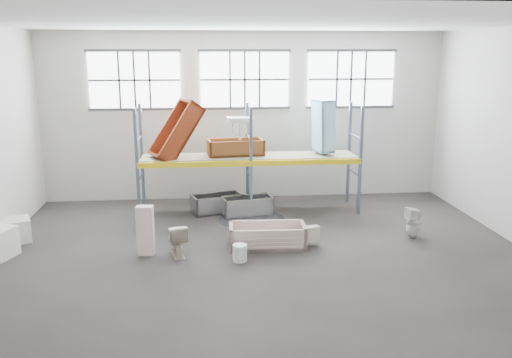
{
  "coord_description": "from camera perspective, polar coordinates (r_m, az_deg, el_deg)",
  "views": [
    {
      "loc": [
        -1.24,
        -11.22,
        4.45
      ],
      "look_at": [
        0.0,
        1.5,
        1.4
      ],
      "focal_mm": 37.99,
      "sensor_mm": 36.0,
      "label": 1
    }
  ],
  "objects": [
    {
      "name": "window_left",
      "position": [
        16.3,
        -12.67,
        10.12
      ],
      "size": [
        2.6,
        0.04,
        1.6
      ],
      "primitive_type": "cube",
      "color": "white",
      "rests_on": "wall_back"
    },
    {
      "name": "rack_upright_lb",
      "position": [
        15.7,
        -11.91,
        2.3
      ],
      "size": [
        0.08,
        0.08,
        3.0
      ],
      "primitive_type": "cube",
      "color": "slate",
      "rests_on": "floor"
    },
    {
      "name": "bathtub_beige",
      "position": [
        12.62,
        1.2,
        -5.98
      ],
      "size": [
        1.79,
        0.9,
        0.52
      ],
      "primitive_type": null,
      "rotation": [
        0.0,
        0.0,
        -0.04
      ],
      "color": "beige",
      "rests_on": "floor"
    },
    {
      "name": "rack_upright_ma",
      "position": [
        14.48,
        -0.54,
        1.67
      ],
      "size": [
        0.08,
        0.08,
        3.0
      ],
      "primitive_type": "cube",
      "color": "slate",
      "rests_on": "floor"
    },
    {
      "name": "rust_tub_flat",
      "position": [
        15.07,
        -2.17,
        3.37
      ],
      "size": [
        1.61,
        0.89,
        0.43
      ],
      "primitive_type": null,
      "rotation": [
        0.0,
        0.0,
        0.12
      ],
      "color": "brown",
      "rests_on": "shelf_deck"
    },
    {
      "name": "cistern_spare",
      "position": [
        12.73,
        5.8,
        -5.77
      ],
      "size": [
        0.42,
        0.3,
        0.36
      ],
      "primitive_type": "cube",
      "rotation": [
        0.0,
        0.0,
        0.33
      ],
      "color": "beige",
      "rests_on": "bathtub_beige"
    },
    {
      "name": "shelf_deck",
      "position": [
        15.05,
        -0.74,
        2.43
      ],
      "size": [
        5.9,
        1.1,
        0.03
      ],
      "primitive_type": "cube",
      "color": "gray",
      "rests_on": "floor"
    },
    {
      "name": "rack_upright_mb",
      "position": [
        15.65,
        -0.92,
        2.56
      ],
      "size": [
        0.08,
        0.08,
        3.0
      ],
      "primitive_type": "cube",
      "color": "slate",
      "rests_on": "floor"
    },
    {
      "name": "wall_back",
      "position": [
        16.43,
        -1.21,
        6.61
      ],
      "size": [
        12.0,
        0.1,
        5.0
      ],
      "primitive_type": "cube",
      "color": "#BCB7AF",
      "rests_on": "ground"
    },
    {
      "name": "rack_upright_rb",
      "position": [
        16.16,
        9.75,
        2.72
      ],
      "size": [
        0.08,
        0.08,
        3.0
      ],
      "primitive_type": "cube",
      "color": "slate",
      "rests_on": "floor"
    },
    {
      "name": "rack_beam_front",
      "position": [
        14.48,
        -0.54,
        1.67
      ],
      "size": [
        6.0,
        0.1,
        0.14
      ],
      "primitive_type": "cube",
      "color": "yellow",
      "rests_on": "floor"
    },
    {
      "name": "sink_on_shelf",
      "position": [
        14.79,
        -1.7,
        4.26
      ],
      "size": [
        0.74,
        0.58,
        0.64
      ],
      "primitive_type": "imported",
      "rotation": [
        0.0,
        0.0,
        -0.03
      ],
      "color": "silver",
      "rests_on": "rust_tub_flat"
    },
    {
      "name": "rack_upright_ra",
      "position": [
        15.03,
        10.94,
        1.86
      ],
      "size": [
        0.08,
        0.08,
        3.0
      ],
      "primitive_type": "cube",
      "color": "slate",
      "rests_on": "floor"
    },
    {
      "name": "blue_tub_upright",
      "position": [
        15.23,
        7.08,
        5.57
      ],
      "size": [
        0.61,
        0.77,
        1.47
      ],
      "primitive_type": null,
      "rotation": [
        0.0,
        1.54,
        0.25
      ],
      "color": "#96E0F9",
      "rests_on": "shelf_deck"
    },
    {
      "name": "wet_patch",
      "position": [
        14.66,
        -0.46,
        -4.23
      ],
      "size": [
        1.8,
        1.8,
        0.0
      ],
      "primitive_type": "cylinder",
      "color": "black",
      "rests_on": "floor"
    },
    {
      "name": "wall_front",
      "position": [
        6.59,
        5.54,
        -3.88
      ],
      "size": [
        12.0,
        0.1,
        5.0
      ],
      "primitive_type": "cube",
      "color": "#AFAAA2",
      "rests_on": "ground"
    },
    {
      "name": "cistern_tall",
      "position": [
        12.28,
        -11.56,
        -5.33
      ],
      "size": [
        0.38,
        0.27,
        1.12
      ],
      "primitive_type": "cube",
      "rotation": [
        0.0,
        0.0,
        -0.1
      ],
      "color": "beige",
      "rests_on": "floor"
    },
    {
      "name": "rack_upright_la",
      "position": [
        14.53,
        -12.41,
        1.39
      ],
      "size": [
        0.08,
        0.08,
        3.0
      ],
      "primitive_type": "cube",
      "color": "slate",
      "rests_on": "floor"
    },
    {
      "name": "toilet_white",
      "position": [
        13.66,
        16.24,
        -4.44
      ],
      "size": [
        0.4,
        0.39,
        0.77
      ],
      "primitive_type": "imported",
      "rotation": [
        0.0,
        0.0,
        -1.44
      ],
      "color": "white",
      "rests_on": "floor"
    },
    {
      "name": "carton_far",
      "position": [
        14.15,
        -23.97,
        -4.94
      ],
      "size": [
        0.84,
        0.84,
        0.55
      ],
      "primitive_type": "cube",
      "rotation": [
        0.0,
        0.0,
        0.35
      ],
      "color": "silver",
      "rests_on": "floor"
    },
    {
      "name": "ceiling",
      "position": [
        11.3,
        0.77,
        16.47
      ],
      "size": [
        12.0,
        10.0,
        0.1
      ],
      "primitive_type": "cube",
      "color": "silver",
      "rests_on": "ground"
    },
    {
      "name": "steel_tub_right",
      "position": [
        15.0,
        -0.93,
        -2.83
      ],
      "size": [
        1.46,
        0.87,
        0.5
      ],
      "primitive_type": null,
      "rotation": [
        0.0,
        0.0,
        0.17
      ],
      "color": "#B7BAC0",
      "rests_on": "floor"
    },
    {
      "name": "rust_tub_tilted",
      "position": [
        14.93,
        -8.39,
        4.98
      ],
      "size": [
        1.65,
        1.36,
        1.75
      ],
      "primitive_type": null,
      "rotation": [
        0.0,
        -0.96,
        0.43
      ],
      "color": "maroon",
      "rests_on": "shelf_deck"
    },
    {
      "name": "rack_beam_back",
      "position": [
        15.65,
        -0.92,
        2.56
      ],
      "size": [
        6.0,
        0.1,
        0.14
      ],
      "primitive_type": "cube",
      "color": "yellow",
      "rests_on": "floor"
    },
    {
      "name": "bucket",
      "position": [
        11.8,
        -1.71,
        -7.78
      ],
      "size": [
        0.4,
        0.4,
        0.37
      ],
      "primitive_type": "cylinder",
      "rotation": [
        0.0,
        0.0,
        0.33
      ],
      "color": "silver",
      "rests_on": "floor"
    },
    {
      "name": "sink_in_tub",
      "position": [
        12.62,
        2.9,
        -6.46
      ],
      "size": [
        0.62,
        0.62,
        0.17
      ],
      "primitive_type": "imported",
      "rotation": [
        0.0,
        0.0,
        -0.37
      ],
      "color": "beige",
      "rests_on": "bathtub_beige"
    },
    {
      "name": "floor",
      "position": [
        12.15,
        0.69,
        -8.32
      ],
      "size": [
        12.0,
        10.0,
        0.1
      ],
      "primitive_type": "cube",
      "color": "#443E3A",
      "rests_on": "ground"
    },
    {
      "name": "steel_tub_left",
      "position": [
        15.26,
        -4.14,
        -2.57
      ],
      "size": [
        1.5,
        1.0,
        0.5
      ],
      "primitive_type": null,
      "rotation": [
        0.0,
        0.0,
        0.29
      ],
      "color": "#9A9BA1",
      "rests_on": "floor"
    },
    {
      "name": "toilet_beige",
      "position": [
        12.17,
        -8.34,
        -6.32
      ],
      "size": [
        0.56,
        0.8,
        0.74
      ],
      "primitive_type": "imported",
      "rotation": [
        0.0,
        0.0,
        3.36
      ],
      "color": "beige",
      "rests_on": "floor"
    },
    {
      "name": "window_mid",
      "position": [
        16.23,
        -1.2,
        10.42
      ],
      "size": [
        2.6,
        0.04,
        1.6
      ],
      "primitive_type": "cube",
      "color": "white",
      "rests_on": "wall_back"
    },
    {
      "name": "window_right",
      "position": [
        16.78,
        9.95,
        10.33
      ],
      "size": [
        2.6,
        0.04,
        1.6
      ],
      "primitive_type": "cube",
      "color": "white",
      "rests_on": "wall_back"
    }
  ]
}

